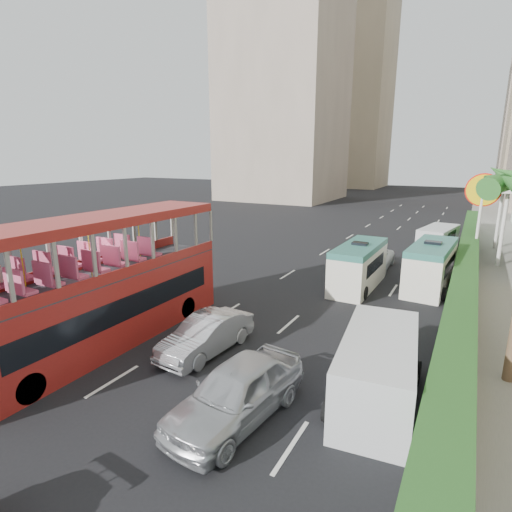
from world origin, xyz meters
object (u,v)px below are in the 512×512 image
Objects in this scene: car_silver_lane_a at (207,352)px; minibus_near at (359,266)px; panel_van_far at (438,239)px; car_silver_lane_b at (237,418)px; van_asset at (372,269)px; panel_van_near at (378,369)px; minibus_far at (431,266)px; double_decker_bus at (104,281)px.

minibus_near is (2.97, 10.47, 1.23)m from car_silver_lane_a.
panel_van_far is (3.13, 11.72, -0.26)m from minibus_near.
panel_van_far is (3.04, 25.02, 0.97)m from car_silver_lane_b.
panel_van_near is at bearing -78.09° from van_asset.
minibus_far is 12.35m from panel_van_near.
minibus_near is 1.15× the size of panel_van_far.
panel_van_near reaches higher than van_asset.
double_decker_bus reaches higher than minibus_near.
minibus_near is 11.06m from panel_van_near.
minibus_near is at bearing 97.46° from car_silver_lane_b.
car_silver_lane_a reaches higher than van_asset.
car_silver_lane_b is 0.85× the size of minibus_far.
van_asset is at bearing 96.51° from panel_van_near.
minibus_far reaches higher than van_asset.
minibus_far is at bearing 82.26° from panel_van_near.
van_asset is 15.29m from panel_van_near.
van_asset is at bearing 83.98° from car_silver_lane_a.
van_asset is 8.16m from panel_van_far.
double_decker_bus is 10.40m from panel_van_near.
double_decker_bus is 1.92× the size of minibus_far.
minibus_near is 3.99m from minibus_far.
car_silver_lane_b is at bearing -13.32° from double_decker_bus.
car_silver_lane_b is 0.95× the size of panel_van_near.
car_silver_lane_a is 6.39m from panel_van_near.
panel_van_far is at bearing 66.79° from double_decker_bus.
minibus_far is (3.56, 1.80, 0.04)m from minibus_near.
van_asset is 4.49m from minibus_near.
double_decker_bus is at bearing -119.52° from minibus_near.
car_silver_lane_a is 13.96m from minibus_far.
car_silver_lane_a is 23.04m from panel_van_far.
panel_van_near is (3.48, -14.85, 1.02)m from van_asset.
minibus_near reaches higher than panel_van_far.
panel_van_far is at bearing 96.42° from minibus_far.
van_asset is 0.84× the size of minibus_near.
van_asset is 0.82× the size of minibus_far.
double_decker_bus is 2.27× the size of panel_van_far.
minibus_far is 1.12× the size of panel_van_near.
car_silver_lane_b is (3.05, -2.82, 0.00)m from car_silver_lane_a.
car_silver_lane_b is 17.61m from van_asset.
panel_van_near is (10.23, 1.10, -1.51)m from double_decker_bus.
double_decker_bus reaches higher than car_silver_lane_b.
van_asset is 0.97× the size of panel_van_far.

